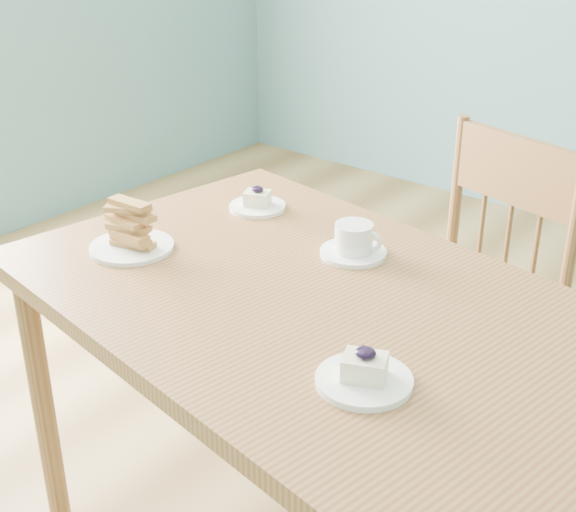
{
  "coord_description": "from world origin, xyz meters",
  "views": [
    {
      "loc": [
        0.83,
        -1.29,
        1.61
      ],
      "look_at": [
        -0.16,
        -0.08,
        0.85
      ],
      "focal_mm": 50.0,
      "sensor_mm": 36.0,
      "label": 1
    }
  ],
  "objects_px": {
    "cheesecake_plate_near": "(364,375)",
    "cheesecake_plate_far": "(257,203)",
    "biscotti_plate": "(130,233)",
    "dining_chair": "(467,306)",
    "coffee_cup": "(354,242)",
    "dining_table": "(338,342)"
  },
  "relations": [
    {
      "from": "cheesecake_plate_near",
      "to": "coffee_cup",
      "type": "xyz_separation_m",
      "value": [
        -0.31,
        0.41,
        0.01
      ]
    },
    {
      "from": "dining_table",
      "to": "coffee_cup",
      "type": "bearing_deg",
      "value": 127.0
    },
    {
      "from": "biscotti_plate",
      "to": "dining_table",
      "type": "bearing_deg",
      "value": 8.08
    },
    {
      "from": "dining_table",
      "to": "dining_chair",
      "type": "distance_m",
      "value": 0.72
    },
    {
      "from": "dining_table",
      "to": "coffee_cup",
      "type": "xyz_separation_m",
      "value": [
        -0.12,
        0.23,
        0.11
      ]
    },
    {
      "from": "dining_chair",
      "to": "biscotti_plate",
      "type": "relative_size",
      "value": 4.98
    },
    {
      "from": "dining_table",
      "to": "biscotti_plate",
      "type": "xyz_separation_m",
      "value": [
        -0.54,
        -0.08,
        0.12
      ]
    },
    {
      "from": "cheesecake_plate_far",
      "to": "biscotti_plate",
      "type": "xyz_separation_m",
      "value": [
        -0.07,
        -0.37,
        0.02
      ]
    },
    {
      "from": "cheesecake_plate_far",
      "to": "biscotti_plate",
      "type": "distance_m",
      "value": 0.38
    },
    {
      "from": "dining_chair",
      "to": "biscotti_plate",
      "type": "bearing_deg",
      "value": -109.63
    },
    {
      "from": "biscotti_plate",
      "to": "coffee_cup",
      "type": "bearing_deg",
      "value": 35.56
    },
    {
      "from": "dining_chair",
      "to": "cheesecake_plate_far",
      "type": "bearing_deg",
      "value": -124.84
    },
    {
      "from": "cheesecake_plate_near",
      "to": "dining_table",
      "type": "bearing_deg",
      "value": 135.08
    },
    {
      "from": "cheesecake_plate_far",
      "to": "cheesecake_plate_near",
      "type": "bearing_deg",
      "value": -35.99
    },
    {
      "from": "coffee_cup",
      "to": "biscotti_plate",
      "type": "xyz_separation_m",
      "value": [
        -0.42,
        -0.3,
        0.01
      ]
    },
    {
      "from": "dining_chair",
      "to": "cheesecake_plate_far",
      "type": "relative_size",
      "value": 6.63
    },
    {
      "from": "dining_chair",
      "to": "biscotti_plate",
      "type": "distance_m",
      "value": 0.97
    },
    {
      "from": "dining_table",
      "to": "cheesecake_plate_far",
      "type": "relative_size",
      "value": 10.94
    },
    {
      "from": "biscotti_plate",
      "to": "dining_chair",
      "type": "bearing_deg",
      "value": 56.17
    },
    {
      "from": "dining_chair",
      "to": "coffee_cup",
      "type": "xyz_separation_m",
      "value": [
        -0.08,
        -0.45,
        0.34
      ]
    },
    {
      "from": "dining_table",
      "to": "coffee_cup",
      "type": "distance_m",
      "value": 0.28
    },
    {
      "from": "cheesecake_plate_near",
      "to": "cheesecake_plate_far",
      "type": "relative_size",
      "value": 1.15
    }
  ]
}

